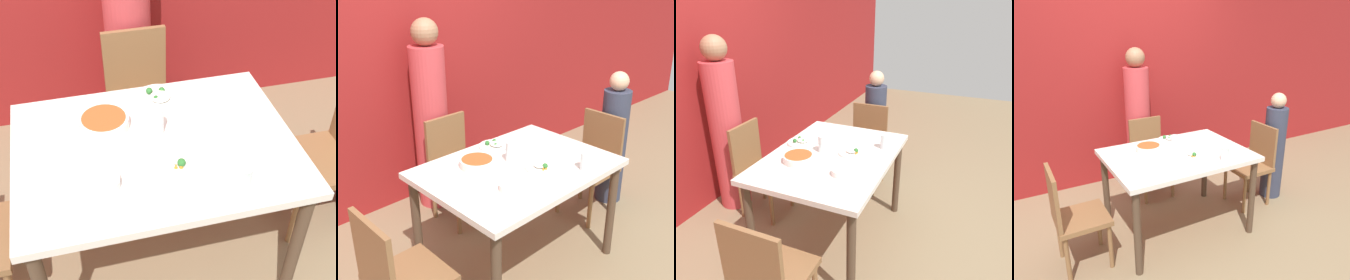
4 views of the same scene
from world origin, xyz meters
TOP-DOWN VIEW (x-y plane):
  - ground_plane at (0.00, 0.00)m, footprint 10.00×10.00m
  - wall_back at (0.00, 1.36)m, footprint 10.00×0.06m
  - dining_table at (0.00, 0.00)m, footprint 1.24×0.91m
  - chair_adult_spot at (0.08, 0.79)m, footprint 0.40×0.40m
  - chair_child_spot at (0.96, 0.06)m, footprint 0.40×0.40m
  - chair_empty_left at (-0.96, -0.05)m, footprint 0.40×0.40m
  - person_adult at (0.08, 1.11)m, footprint 0.29×0.29m
  - person_child at (1.25, 0.06)m, footprint 0.23×0.23m
  - bowl_curry at (-0.20, 0.18)m, footprint 0.23×0.23m
  - plate_rice_adult at (0.09, 0.32)m, footprint 0.22×0.22m
  - plate_rice_child at (0.07, -0.14)m, footprint 0.21×0.21m
  - bowl_rice_small at (-0.26, -0.20)m, footprint 0.14×0.14m
  - glass_water_tall at (0.02, 0.08)m, footprint 0.08×0.08m
  - glass_water_short at (0.27, -0.34)m, footprint 0.07×0.07m
  - napkin_folded at (-0.52, 0.11)m, footprint 0.14×0.14m
  - fork_steel at (-0.40, 0.31)m, footprint 0.18×0.03m
  - spoon_steel at (0.45, -0.32)m, footprint 0.17×0.10m

SIDE VIEW (x-z plane):
  - ground_plane at x=0.00m, z-range 0.00..0.00m
  - chair_adult_spot at x=0.08m, z-range 0.04..0.90m
  - chair_child_spot at x=0.96m, z-range 0.04..0.90m
  - chair_empty_left at x=-0.96m, z-range 0.04..0.90m
  - person_child at x=1.25m, z-range -0.04..1.15m
  - dining_table at x=0.00m, z-range 0.29..1.07m
  - person_adult at x=0.08m, z-range -0.04..1.58m
  - napkin_folded at x=-0.52m, z-range 0.78..0.78m
  - fork_steel at x=-0.40m, z-range 0.78..0.78m
  - spoon_steel at x=0.45m, z-range 0.78..0.78m
  - plate_rice_child at x=0.07m, z-range 0.77..0.82m
  - plate_rice_adult at x=0.09m, z-range 0.77..0.82m
  - bowl_rice_small at x=-0.26m, z-range 0.78..0.82m
  - bowl_curry at x=-0.20m, z-range 0.78..0.83m
  - glass_water_short at x=0.27m, z-range 0.78..0.90m
  - glass_water_tall at x=0.02m, z-range 0.78..0.91m
  - wall_back at x=0.00m, z-range 0.00..2.70m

